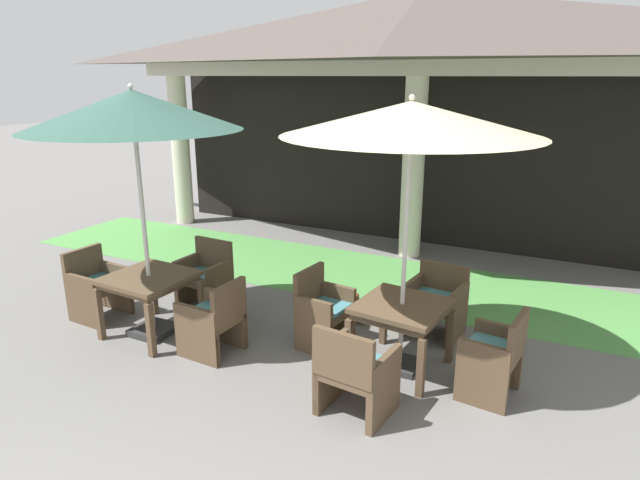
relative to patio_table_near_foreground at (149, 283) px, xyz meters
name	(u,v)px	position (x,y,z in m)	size (l,w,h in m)	color
background_pavilion	(421,52)	(1.83, 4.40, 2.69)	(11.01, 2.73, 4.23)	beige
lawn_strip	(382,279)	(1.83, 2.94, -0.64)	(12.81, 2.10, 0.01)	#519347
patio_table_near_foreground	(149,283)	(0.00, 0.00, 0.00)	(0.96, 0.96, 0.74)	brown
patio_umbrella_near_foreground	(133,112)	(0.00, 0.00, 1.97)	(2.35, 2.35, 2.91)	#2D2D2D
patio_chair_near_foreground_east	(214,320)	(0.96, -0.06, -0.24)	(0.62, 0.59, 0.87)	brown
patio_chair_near_foreground_west	(97,287)	(-0.96, 0.06, -0.23)	(0.59, 0.62, 0.89)	brown
patio_chair_near_foreground_north	(206,277)	(0.06, 0.96, -0.23)	(0.65, 0.54, 0.89)	brown
patio_table_mid_left	(402,313)	(2.91, 0.56, -0.01)	(0.96, 0.96, 0.73)	brown
patio_umbrella_mid_left	(411,120)	(2.91, 0.56, 1.94)	(2.48, 2.48, 2.82)	#2D2D2D
patio_chair_mid_left_east	(494,357)	(3.88, 0.45, -0.22)	(0.56, 0.62, 0.88)	brown
patio_chair_mid_left_west	(323,311)	(1.94, 0.67, -0.23)	(0.55, 0.62, 0.89)	brown
patio_chair_mid_left_south	(355,373)	(2.80, -0.42, -0.23)	(0.67, 0.63, 0.90)	brown
patio_chair_mid_left_north	(436,302)	(3.02, 1.53, -0.25)	(0.69, 0.66, 0.82)	brown
terracotta_urn	(356,309)	(2.03, 1.44, -0.49)	(0.34, 0.34, 0.37)	#9E5633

